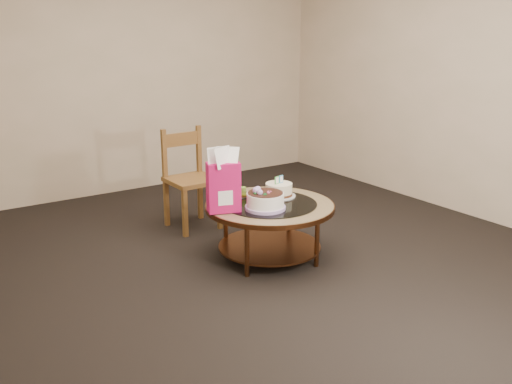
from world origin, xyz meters
TOP-DOWN VIEW (x-y plane):
  - ground at (0.00, 0.00)m, footprint 5.00×5.00m
  - room_walls at (0.00, 0.00)m, footprint 4.52×5.02m
  - coffee_table at (0.00, -0.00)m, footprint 1.02×1.02m
  - decorated_cake at (-0.12, -0.10)m, footprint 0.31×0.31m
  - cream_cake at (0.17, 0.11)m, footprint 0.27×0.27m
  - gift_bag at (-0.40, 0.04)m, footprint 0.27×0.23m
  - pillar_candle at (-0.08, 0.27)m, footprint 0.12×0.12m
  - dining_chair at (-0.17, 1.02)m, footprint 0.43×0.43m

SIDE VIEW (x-z plane):
  - ground at x=0.00m, z-range 0.00..0.00m
  - coffee_table at x=0.00m, z-range 0.15..0.61m
  - dining_chair at x=-0.17m, z-range 0.01..0.91m
  - pillar_candle at x=-0.08m, z-range 0.44..0.53m
  - cream_cake at x=0.17m, z-range 0.43..0.60m
  - decorated_cake at x=-0.12m, z-range 0.43..0.61m
  - gift_bag at x=-0.40m, z-range 0.46..0.94m
  - room_walls at x=0.00m, z-range 0.24..2.85m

